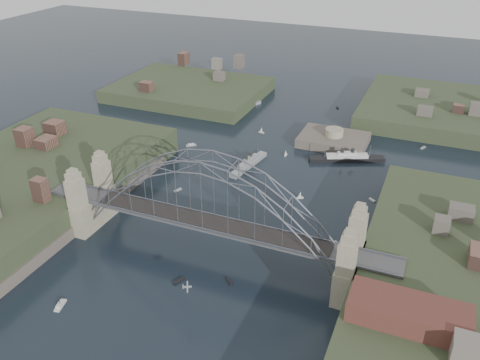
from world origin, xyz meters
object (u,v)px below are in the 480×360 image
object	(u,v)px
bridge	(208,207)
naval_cruiser_far	(245,106)
naval_cruiser_near	(249,164)
ocean_liner	(347,158)
wharf_shed	(409,313)
fort_island	(333,145)

from	to	relation	value
bridge	naval_cruiser_far	size ratio (longest dim) A/B	5.24
naval_cruiser_far	naval_cruiser_near	bearing A→B (deg)	-66.54
bridge	naval_cruiser_far	distance (m)	94.86
naval_cruiser_near	ocean_liner	world-z (taller)	ocean_liner
wharf_shed	naval_cruiser_near	size ratio (longest dim) A/B	1.07
bridge	naval_cruiser_far	world-z (taller)	bridge
bridge	ocean_liner	size ratio (longest dim) A/B	3.72
fort_island	wharf_shed	distance (m)	90.48
ocean_liner	naval_cruiser_far	bearing A→B (deg)	146.57
fort_island	ocean_liner	world-z (taller)	fort_island
wharf_shed	naval_cruiser_near	bearing A→B (deg)	131.89
naval_cruiser_far	wharf_shed	bearing A→B (deg)	-55.31
fort_island	naval_cruiser_near	distance (m)	32.85
bridge	ocean_liner	bearing A→B (deg)	72.33
wharf_shed	naval_cruiser_near	world-z (taller)	wharf_shed
fort_island	naval_cruiser_near	bearing A→B (deg)	-127.47
naval_cruiser_far	ocean_liner	distance (m)	56.01
bridge	ocean_liner	world-z (taller)	bridge
bridge	fort_island	bearing A→B (deg)	80.27
naval_cruiser_near	naval_cruiser_far	xyz separation A→B (m)	(-19.96, 45.98, 0.00)
wharf_shed	ocean_liner	world-z (taller)	wharf_shed
fort_island	naval_cruiser_far	bearing A→B (deg)	153.48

